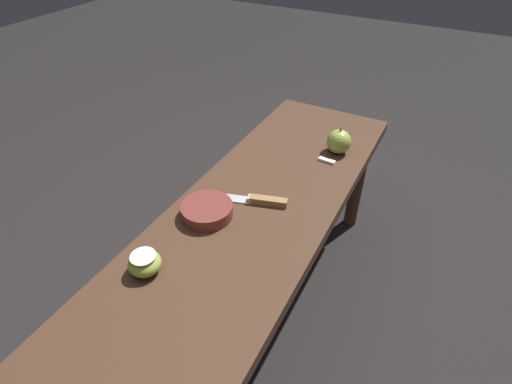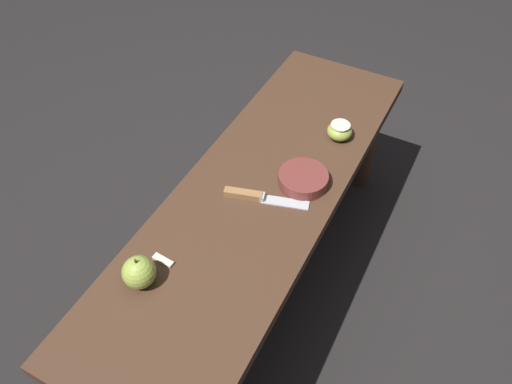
% 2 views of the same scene
% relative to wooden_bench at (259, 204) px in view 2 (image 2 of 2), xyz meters
% --- Properties ---
extents(ground_plane, '(8.00, 8.00, 0.00)m').
position_rel_wooden_bench_xyz_m(ground_plane, '(0.00, 0.00, -0.43)').
color(ground_plane, black).
extents(wooden_bench, '(1.39, 0.43, 0.49)m').
position_rel_wooden_bench_xyz_m(wooden_bench, '(0.00, 0.00, 0.00)').
color(wooden_bench, '#472D1E').
rests_on(wooden_bench, ground_plane).
extents(knife, '(0.09, 0.24, 0.02)m').
position_rel_wooden_bench_xyz_m(knife, '(0.04, 0.00, 0.07)').
color(knife, '#B7BABF').
rests_on(knife, wooden_bench).
extents(apple_whole, '(0.08, 0.08, 0.09)m').
position_rel_wooden_bench_xyz_m(apple_whole, '(0.40, -0.11, 0.11)').
color(apple_whole, '#9EB747').
rests_on(apple_whole, wooden_bench).
extents(apple_cut, '(0.08, 0.08, 0.05)m').
position_rel_wooden_bench_xyz_m(apple_cut, '(-0.31, 0.12, 0.09)').
color(apple_cut, '#9EB747').
rests_on(apple_cut, wooden_bench).
extents(apple_slice_near_knife, '(0.02, 0.06, 0.01)m').
position_rel_wooden_bench_xyz_m(apple_slice_near_knife, '(0.33, -0.10, 0.07)').
color(apple_slice_near_knife, silver).
rests_on(apple_slice_near_knife, wooden_bench).
extents(bowl, '(0.14, 0.14, 0.04)m').
position_rel_wooden_bench_xyz_m(bowl, '(-0.08, 0.10, 0.08)').
color(bowl, brown).
rests_on(bowl, wooden_bench).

